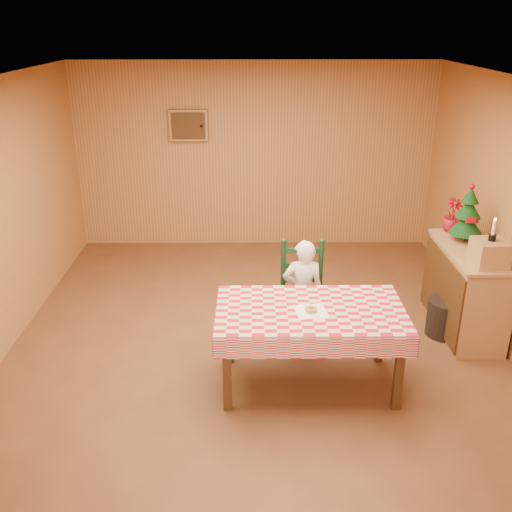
% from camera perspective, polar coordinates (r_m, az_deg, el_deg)
% --- Properties ---
extents(ground, '(6.00, 6.00, 0.00)m').
position_cam_1_polar(ground, '(5.84, 0.02, -9.40)').
color(ground, brown).
rests_on(ground, ground).
extents(cabin_walls, '(5.10, 6.05, 2.65)m').
position_cam_1_polar(cabin_walls, '(5.63, -0.05, 9.57)').
color(cabin_walls, '#B37840').
rests_on(cabin_walls, ground).
extents(dining_table, '(1.66, 0.96, 0.77)m').
position_cam_1_polar(dining_table, '(5.03, 5.44, -6.10)').
color(dining_table, '#472B13').
rests_on(dining_table, ground).
extents(ladder_chair, '(0.44, 0.40, 1.08)m').
position_cam_1_polar(ladder_chair, '(5.81, 4.63, -3.96)').
color(ladder_chair, black).
rests_on(ladder_chair, ground).
extents(seated_child, '(0.41, 0.27, 1.12)m').
position_cam_1_polar(seated_child, '(5.73, 4.70, -3.69)').
color(seated_child, white).
rests_on(seated_child, ground).
extents(napkin, '(0.30, 0.30, 0.00)m').
position_cam_1_polar(napkin, '(4.95, 5.53, -5.52)').
color(napkin, white).
rests_on(napkin, dining_table).
extents(donut, '(0.14, 0.14, 0.04)m').
position_cam_1_polar(donut, '(4.94, 5.54, -5.32)').
color(donut, '#B48A40').
rests_on(donut, napkin).
extents(shelf_unit, '(0.54, 1.24, 0.93)m').
position_cam_1_polar(shelf_unit, '(6.37, 20.18, -3.24)').
color(shelf_unit, tan).
rests_on(shelf_unit, ground).
extents(crate, '(0.32, 0.32, 0.25)m').
position_cam_1_polar(crate, '(5.81, 22.32, 0.29)').
color(crate, tan).
rests_on(crate, shelf_unit).
extents(christmas_tree, '(0.34, 0.34, 0.62)m').
position_cam_1_polar(christmas_tree, '(6.33, 20.42, 3.83)').
color(christmas_tree, '#472B13').
rests_on(christmas_tree, shelf_unit).
extents(flower_arrangement, '(0.26, 0.26, 0.37)m').
position_cam_1_polar(flower_arrangement, '(6.61, 19.04, 3.91)').
color(flower_arrangement, maroon).
rests_on(flower_arrangement, shelf_unit).
extents(candle_set, '(0.07, 0.07, 0.22)m').
position_cam_1_polar(candle_set, '(5.75, 22.60, 2.04)').
color(candle_set, black).
rests_on(candle_set, crate).
extents(storage_bin, '(0.50, 0.50, 0.39)m').
position_cam_1_polar(storage_bin, '(6.34, 18.44, -5.87)').
color(storage_bin, black).
rests_on(storage_bin, ground).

